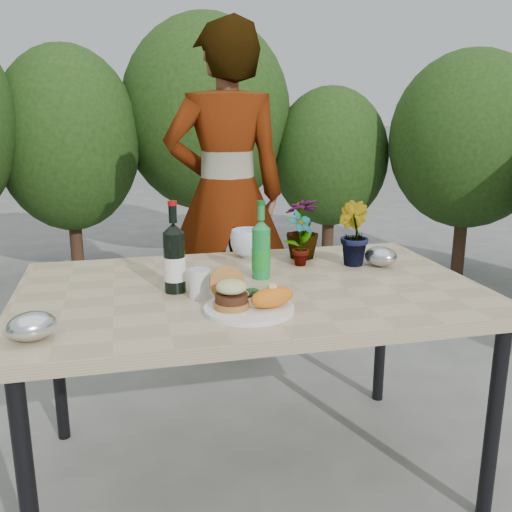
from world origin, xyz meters
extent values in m
plane|color=slate|center=(0.00, 0.00, 0.00)|extent=(80.00, 80.00, 0.00)
cube|color=tan|center=(0.00, 0.00, 0.73)|extent=(1.60, 1.00, 0.04)
cylinder|color=black|center=(-0.72, -0.42, 0.35)|extent=(0.05, 0.05, 0.71)
cylinder|color=black|center=(0.72, -0.42, 0.35)|extent=(0.05, 0.05, 0.71)
cylinder|color=black|center=(-0.72, 0.42, 0.35)|extent=(0.05, 0.05, 0.71)
cylinder|color=black|center=(0.72, 0.42, 0.35)|extent=(0.05, 0.05, 0.71)
cylinder|color=#382316|center=(-0.80, 2.80, 0.21)|extent=(0.10, 0.10, 0.42)
ellipsoid|color=#294B19|center=(-0.80, 2.80, 1.13)|extent=(1.09, 1.09, 1.41)
cylinder|color=#382316|center=(0.30, 3.00, 0.25)|extent=(0.10, 0.10, 0.50)
ellipsoid|color=#294B19|center=(0.30, 3.00, 1.31)|extent=(1.41, 1.41, 1.61)
cylinder|color=#382316|center=(1.30, 2.70, 0.19)|extent=(0.10, 0.10, 0.38)
ellipsoid|color=#294B19|center=(1.30, 2.70, 0.96)|extent=(0.97, 0.97, 1.16)
cylinder|color=#382316|center=(2.20, 2.10, 0.22)|extent=(0.10, 0.10, 0.44)
ellipsoid|color=#294B19|center=(2.20, 2.10, 1.12)|extent=(1.21, 1.21, 1.36)
cylinder|color=white|center=(-0.06, -0.24, 0.76)|extent=(0.28, 0.28, 0.01)
cylinder|color=#B7722D|center=(-0.12, -0.24, 0.78)|extent=(0.11, 0.11, 0.02)
cylinder|color=#472314|center=(-0.12, -0.24, 0.80)|extent=(0.10, 0.10, 0.02)
ellipsoid|color=beige|center=(-0.12, -0.24, 0.83)|extent=(0.10, 0.10, 0.04)
cylinder|color=#B7722D|center=(-0.12, -0.17, 0.82)|extent=(0.11, 0.06, 0.11)
ellipsoid|color=orange|center=(0.01, -0.26, 0.80)|extent=(0.17, 0.12, 0.06)
ellipsoid|color=olive|center=(-0.06, -0.15, 0.78)|extent=(0.04, 0.04, 0.02)
ellipsoid|color=#193814|center=(-0.03, -0.15, 0.78)|extent=(0.06, 0.04, 0.03)
cylinder|color=black|center=(-0.26, 0.00, 0.85)|extent=(0.07, 0.07, 0.20)
cylinder|color=white|center=(-0.26, 0.00, 0.83)|extent=(0.08, 0.08, 0.08)
cone|color=black|center=(-0.26, 0.00, 0.97)|extent=(0.07, 0.07, 0.03)
cylinder|color=black|center=(-0.26, 0.00, 1.02)|extent=(0.03, 0.03, 0.06)
cylinder|color=maroon|center=(-0.26, 0.00, 1.05)|extent=(0.03, 0.03, 0.01)
cylinder|color=#188435|center=(0.06, 0.09, 0.84)|extent=(0.07, 0.07, 0.18)
cylinder|color=#198C26|center=(0.06, 0.09, 0.82)|extent=(0.07, 0.07, 0.07)
cone|color=#188435|center=(0.06, 0.09, 0.95)|extent=(0.07, 0.07, 0.03)
cylinder|color=#188435|center=(0.06, 0.09, 1.00)|extent=(0.03, 0.03, 0.06)
cylinder|color=#0C5919|center=(0.06, 0.09, 1.03)|extent=(0.03, 0.03, 0.01)
cylinder|color=silver|center=(-0.19, -0.08, 0.80)|extent=(0.07, 0.07, 0.09)
imported|color=#215F20|center=(0.25, 0.22, 0.86)|extent=(0.14, 0.12, 0.22)
imported|color=#256121|center=(0.46, 0.19, 0.88)|extent=(0.14, 0.16, 0.25)
imported|color=#22581E|center=(0.30, 0.34, 0.88)|extent=(0.16, 0.16, 0.25)
imported|color=silver|center=(0.08, 0.41, 0.81)|extent=(0.15, 0.15, 0.12)
ellipsoid|color=silver|center=(-0.68, -0.33, 0.79)|extent=(0.16, 0.15, 0.08)
ellipsoid|color=#AFB1B6|center=(0.56, 0.14, 0.79)|extent=(0.16, 0.17, 0.08)
imported|color=#926549|center=(0.13, 1.14, 0.90)|extent=(0.67, 0.45, 1.80)
camera|label=1|loc=(-0.42, -1.86, 1.36)|focal=40.00mm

